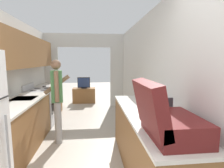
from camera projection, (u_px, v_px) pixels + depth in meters
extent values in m
cube|color=brown|center=(22.00, 51.00, 3.59)|extent=(0.32, 3.73, 0.69)
cube|color=silver|center=(156.00, 81.00, 2.98)|extent=(0.06, 7.55, 2.50)
cube|color=silver|center=(49.00, 78.00, 5.90)|extent=(0.65, 0.06, 2.05)
cube|color=silver|center=(119.00, 77.00, 6.15)|extent=(0.65, 0.06, 2.05)
cube|color=silver|center=(84.00, 40.00, 5.86)|extent=(3.06, 0.06, 0.45)
cube|color=brown|center=(16.00, 130.00, 2.98)|extent=(0.60, 2.11, 0.86)
cube|color=silver|center=(14.00, 104.00, 2.92)|extent=(0.62, 2.12, 0.03)
cube|color=brown|center=(49.00, 100.00, 5.18)|extent=(0.60, 0.88, 0.86)
cube|color=silver|center=(48.00, 86.00, 5.13)|extent=(0.62, 0.90, 0.03)
cube|color=#9EA3A8|center=(24.00, 98.00, 3.32)|extent=(0.42, 0.44, 0.00)
cube|color=brown|center=(147.00, 144.00, 2.48)|extent=(0.60, 2.31, 0.86)
cube|color=silver|center=(147.00, 113.00, 2.42)|extent=(0.62, 2.34, 0.03)
cylinder|color=#99999E|center=(8.00, 147.00, 1.81)|extent=(0.02, 0.02, 0.68)
cube|color=#B7B7BC|center=(41.00, 107.00, 4.38)|extent=(0.62, 0.74, 0.89)
cube|color=black|center=(54.00, 107.00, 4.42)|extent=(0.01, 0.50, 0.27)
cylinder|color=#B7B7BC|center=(55.00, 98.00, 4.39)|extent=(0.02, 0.59, 0.02)
cube|color=#B7B7BC|center=(28.00, 87.00, 4.28)|extent=(0.04, 0.74, 0.14)
cylinder|color=#232328|center=(44.00, 91.00, 4.18)|extent=(0.16, 0.16, 0.01)
cylinder|color=#232328|center=(47.00, 88.00, 4.50)|extent=(0.16, 0.16, 0.01)
cylinder|color=#232328|center=(33.00, 91.00, 4.15)|extent=(0.16, 0.16, 0.01)
cylinder|color=#232328|center=(37.00, 89.00, 4.47)|extent=(0.16, 0.16, 0.01)
cylinder|color=#9E9E9E|center=(58.00, 123.00, 3.37)|extent=(0.15, 0.15, 0.81)
cylinder|color=#9E9E9E|center=(58.00, 120.00, 3.53)|extent=(0.15, 0.15, 0.81)
cube|color=#4C844C|center=(57.00, 86.00, 3.36)|extent=(0.24, 0.24, 0.61)
cylinder|color=#8C664C|center=(57.00, 87.00, 3.22)|extent=(0.09, 0.09, 0.58)
cylinder|color=#8C664C|center=(57.00, 85.00, 3.50)|extent=(0.52, 0.17, 0.40)
sphere|color=#8C664C|center=(56.00, 65.00, 3.30)|extent=(0.19, 0.19, 0.19)
cube|color=#5B1919|center=(174.00, 126.00, 1.63)|extent=(0.45, 0.62, 0.20)
cube|color=#5B1919|center=(150.00, 106.00, 1.57)|extent=(0.20, 0.62, 0.46)
cube|color=#2D2D33|center=(161.00, 102.00, 1.93)|extent=(0.27, 0.02, 0.10)
cube|color=#2D4C99|center=(149.00, 111.00, 2.41)|extent=(0.24, 0.27, 0.02)
cube|color=#2D4C99|center=(150.00, 110.00, 2.41)|extent=(0.25, 0.25, 0.02)
cube|color=brown|center=(84.00, 95.00, 6.72)|extent=(0.85, 0.42, 0.56)
cube|color=black|center=(84.00, 88.00, 6.64)|extent=(0.21, 0.16, 0.02)
cube|color=black|center=(84.00, 83.00, 6.61)|extent=(0.47, 0.04, 0.40)
cube|color=navy|center=(84.00, 83.00, 6.59)|extent=(0.43, 0.01, 0.35)
cube|color=#B7B7BC|center=(46.00, 86.00, 4.94)|extent=(0.10, 0.20, 0.00)
cube|color=black|center=(44.00, 86.00, 4.79)|extent=(0.06, 0.11, 0.02)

